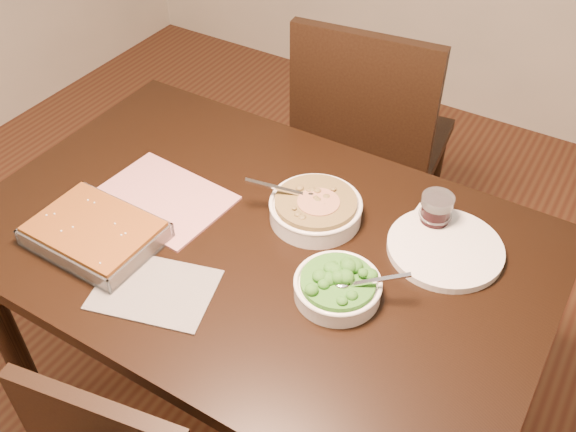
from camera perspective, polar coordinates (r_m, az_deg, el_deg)
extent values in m
plane|color=#431F13|center=(2.15, -2.22, -16.41)|extent=(4.00, 4.00, 0.00)
cube|color=black|center=(1.57, -2.91, -2.34)|extent=(1.40, 0.90, 0.04)
cube|color=black|center=(1.62, -2.82, -4.11)|extent=(1.26, 0.76, 0.08)
cylinder|color=black|center=(2.02, -23.71, -9.68)|extent=(0.07, 0.07, 0.71)
cylinder|color=black|center=(2.34, -10.33, 2.04)|extent=(0.07, 0.07, 0.71)
cylinder|color=black|center=(1.96, 19.45, -10.18)|extent=(0.07, 0.07, 0.71)
cube|color=#B73447|center=(1.69, -11.12, 1.56)|extent=(0.35, 0.27, 0.01)
cube|color=#292B32|center=(1.47, -11.76, -6.42)|extent=(0.30, 0.25, 0.00)
cube|color=white|center=(1.63, 12.76, -0.76)|extent=(0.12, 0.12, 0.00)
cylinder|color=white|center=(1.60, 2.46, 0.43)|extent=(0.23, 0.23, 0.04)
torus|color=white|center=(1.58, 2.49, 1.13)|extent=(0.23, 0.23, 0.01)
cylinder|color=#3C2E10|center=(1.58, 2.49, 1.24)|extent=(0.20, 0.20, 0.02)
cube|color=silver|center=(1.57, -0.05, 1.71)|extent=(0.13, 0.08, 0.05)
cylinder|color=maroon|center=(1.56, 2.73, 1.28)|extent=(0.10, 0.10, 0.00)
cylinder|color=white|center=(1.42, 4.41, -6.50)|extent=(0.19, 0.19, 0.04)
torus|color=white|center=(1.40, 4.46, -5.91)|extent=(0.19, 0.19, 0.01)
cylinder|color=#144F12|center=(1.40, 4.47, -5.80)|extent=(0.17, 0.17, 0.02)
cube|color=silver|center=(1.40, 7.01, -5.45)|extent=(0.12, 0.07, 0.04)
cube|color=silver|center=(1.61, -16.59, -2.11)|extent=(0.31, 0.23, 0.01)
cube|color=#51260B|center=(1.59, -16.77, -1.41)|extent=(0.29, 0.21, 0.05)
cube|color=silver|center=(1.64, -14.16, 0.66)|extent=(0.30, 0.01, 0.04)
cube|color=silver|center=(1.55, -19.50, -3.80)|extent=(0.30, 0.01, 0.04)
cube|color=silver|center=(1.51, -12.83, -3.59)|extent=(0.01, 0.22, 0.04)
cube|color=silver|center=(1.69, -20.24, 0.36)|extent=(0.01, 0.22, 0.04)
cylinder|color=black|center=(1.60, 12.94, 0.14)|extent=(0.07, 0.07, 0.06)
cylinder|color=silver|center=(1.58, 13.19, 1.34)|extent=(0.08, 0.08, 0.02)
cylinder|color=white|center=(1.56, 13.79, -2.79)|extent=(0.27, 0.27, 0.02)
cube|color=black|center=(2.35, 7.75, 6.44)|extent=(0.52, 0.52, 0.04)
cylinder|color=black|center=(2.63, 12.87, 3.19)|extent=(0.04, 0.04, 0.46)
cylinder|color=black|center=(2.32, 10.40, -2.57)|extent=(0.04, 0.04, 0.46)
cylinder|color=black|center=(2.70, 4.49, 5.46)|extent=(0.04, 0.04, 0.46)
cylinder|color=black|center=(2.40, 1.06, 0.17)|extent=(0.04, 0.04, 0.46)
cube|color=black|center=(2.03, 6.53, 9.42)|extent=(0.47, 0.10, 0.50)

